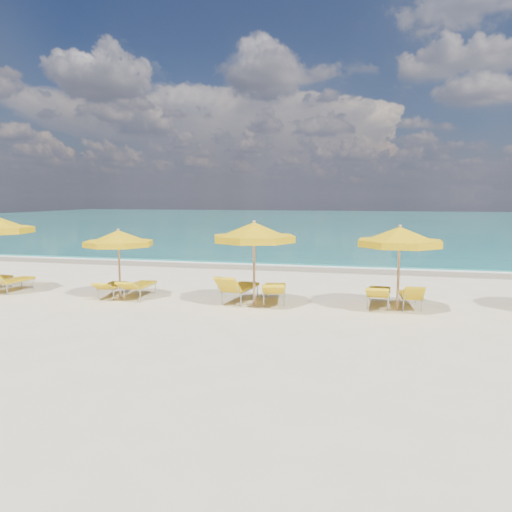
# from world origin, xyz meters

# --- Properties ---
(ground_plane) EXTENTS (120.00, 120.00, 0.00)m
(ground_plane) POSITION_xyz_m (0.00, 0.00, 0.00)
(ground_plane) COLOR beige
(ocean) EXTENTS (120.00, 80.00, 0.30)m
(ocean) POSITION_xyz_m (0.00, 48.00, 0.00)
(ocean) COLOR #126761
(ocean) RESTS_ON ground
(wet_sand_band) EXTENTS (120.00, 2.60, 0.01)m
(wet_sand_band) POSITION_xyz_m (0.00, 7.40, 0.00)
(wet_sand_band) COLOR tan
(wet_sand_band) RESTS_ON ground
(foam_line) EXTENTS (120.00, 1.20, 0.03)m
(foam_line) POSITION_xyz_m (0.00, 8.20, 0.00)
(foam_line) COLOR white
(foam_line) RESTS_ON ground
(whitecap_near) EXTENTS (14.00, 0.36, 0.05)m
(whitecap_near) POSITION_xyz_m (-6.00, 17.00, 0.00)
(whitecap_near) COLOR white
(whitecap_near) RESTS_ON ground
(whitecap_far) EXTENTS (18.00, 0.30, 0.05)m
(whitecap_far) POSITION_xyz_m (8.00, 24.00, 0.00)
(whitecap_far) COLOR white
(whitecap_far) RESTS_ON ground
(umbrella_3) EXTENTS (2.35, 2.35, 2.17)m
(umbrella_3) POSITION_xyz_m (-3.90, -0.45, 1.85)
(umbrella_3) COLOR tan
(umbrella_3) RESTS_ON ground
(umbrella_4) EXTENTS (2.60, 2.60, 2.48)m
(umbrella_4) POSITION_xyz_m (0.42, -0.47, 2.11)
(umbrella_4) COLOR tan
(umbrella_4) RESTS_ON ground
(umbrella_5) EXTENTS (3.04, 3.04, 2.39)m
(umbrella_5) POSITION_xyz_m (4.46, -0.19, 2.04)
(umbrella_5) COLOR tan
(umbrella_5) RESTS_ON ground
(lounger_2_right) EXTENTS (0.75, 1.73, 0.83)m
(lounger_2_right) POSITION_xyz_m (-7.91, -0.29, 0.22)
(lounger_2_right) COLOR #A5A8AD
(lounger_2_right) RESTS_ON ground
(lounger_3_left) EXTENTS (0.74, 1.71, 0.61)m
(lounger_3_left) POSITION_xyz_m (-4.29, -0.25, 0.19)
(lounger_3_left) COLOR #A5A8AD
(lounger_3_left) RESTS_ON ground
(lounger_3_right) EXTENTS (0.64, 1.83, 0.68)m
(lounger_3_right) POSITION_xyz_m (-3.39, -0.14, 0.21)
(lounger_3_right) COLOR #A5A8AD
(lounger_3_right) RESTS_ON ground
(lounger_4_left) EXTENTS (0.93, 2.06, 0.93)m
(lounger_4_left) POSITION_xyz_m (-0.13, -0.05, 0.25)
(lounger_4_left) COLOR #A5A8AD
(lounger_4_left) RESTS_ON ground
(lounger_4_right) EXTENTS (0.96, 2.10, 0.76)m
(lounger_4_right) POSITION_xyz_m (0.92, 0.06, 0.24)
(lounger_4_right) COLOR #A5A8AD
(lounger_4_right) RESTS_ON ground
(lounger_5_left) EXTENTS (0.73, 2.01, 0.75)m
(lounger_5_left) POSITION_xyz_m (3.95, 0.27, 0.23)
(lounger_5_left) COLOR #A5A8AD
(lounger_5_left) RESTS_ON ground
(lounger_5_right) EXTENTS (0.67, 1.65, 0.77)m
(lounger_5_right) POSITION_xyz_m (4.83, 0.31, 0.20)
(lounger_5_right) COLOR #A5A8AD
(lounger_5_right) RESTS_ON ground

